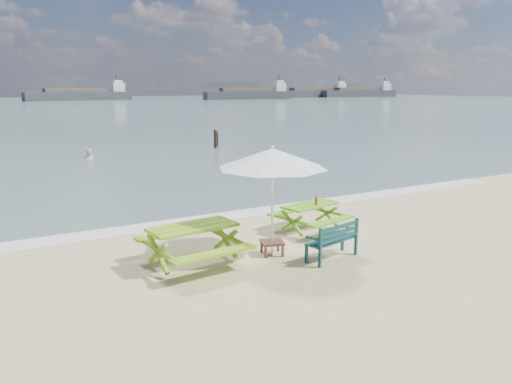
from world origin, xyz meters
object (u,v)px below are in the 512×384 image
picnic_table_left (193,246)px  swimmer (89,166)px  park_bench (332,248)px  picnic_table_right (310,218)px  patio_umbrella (273,158)px  beer_bottle (316,202)px  side_table (272,248)px

picnic_table_left → swimmer: (1.39, 17.17, -0.83)m
park_bench → swimmer: park_bench is taller
picnic_table_left → park_bench: 2.94m
picnic_table_left → park_bench: size_ratio=1.59×
picnic_table_right → park_bench: bearing=-112.7°
park_bench → patio_umbrella: patio_umbrella is taller
picnic_table_left → beer_bottle: bearing=10.8°
swimmer → picnic_table_left: bearing=-94.6°
picnic_table_right → beer_bottle: size_ratio=7.82×
side_table → beer_bottle: beer_bottle is taller
patio_umbrella → swimmer: patio_umbrella is taller
park_bench → patio_umbrella: (-0.98, 0.85, 1.89)m
patio_umbrella → beer_bottle: 2.46m
park_bench → beer_bottle: 2.04m
picnic_table_left → swimmer: 17.24m
patio_umbrella → beer_bottle: bearing=26.3°
patio_umbrella → swimmer: 17.58m
picnic_table_left → park_bench: bearing=-21.4°
park_bench → swimmer: (-1.34, 18.24, -0.66)m
beer_bottle → patio_umbrella: bearing=-153.7°
park_bench → beer_bottle: (0.87, 1.76, 0.55)m
picnic_table_left → side_table: (1.76, -0.23, -0.25)m
beer_bottle → swimmer: bearing=97.7°
side_table → beer_bottle: size_ratio=2.40×
picnic_table_left → beer_bottle: size_ratio=8.64×
picnic_table_right → swimmer: (-2.14, 16.34, -0.76)m
picnic_table_left → patio_umbrella: size_ratio=0.72×
picnic_table_right → side_table: picnic_table_right is taller
park_bench → picnic_table_right: bearing=67.3°
picnic_table_left → side_table: size_ratio=3.60×
park_bench → swimmer: 18.30m
park_bench → swimmer: size_ratio=0.75×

